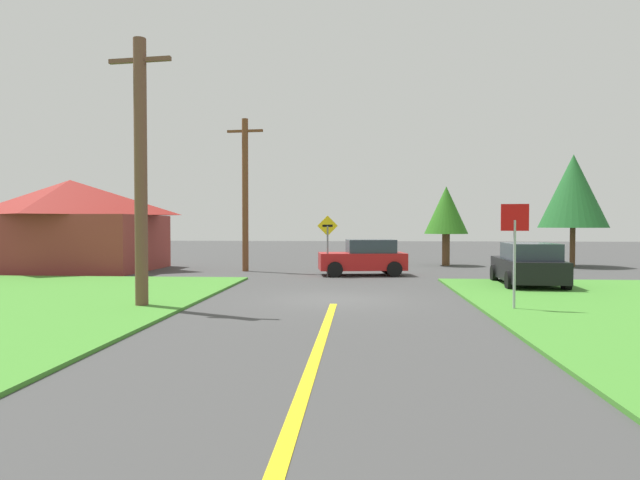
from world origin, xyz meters
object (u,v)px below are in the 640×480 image
at_px(stop_sign, 515,237).
at_px(utility_pole_near, 141,171).
at_px(car_on_crossroad, 528,265).
at_px(pine_tree_center, 573,191).
at_px(direction_sign, 328,239).
at_px(utility_pole_mid, 245,193).
at_px(barn, 71,225).
at_px(oak_tree_left, 446,211).
at_px(car_approaching_junction, 364,258).

height_order(stop_sign, utility_pole_near, utility_pole_near).
relative_size(car_on_crossroad, pine_tree_center, 0.70).
xyz_separation_m(direction_sign, pine_tree_center, (13.04, 6.91, 2.45)).
distance_m(utility_pole_near, pine_tree_center, 23.96).
distance_m(car_on_crossroad, utility_pole_mid, 13.57).
distance_m(direction_sign, barn, 13.36).
bearing_deg(oak_tree_left, car_approaching_junction, -126.28).
relative_size(stop_sign, barn, 0.35).
xyz_separation_m(car_approaching_junction, oak_tree_left, (4.62, 6.29, 2.27)).
xyz_separation_m(utility_pole_near, oak_tree_left, (10.79, 16.50, -0.69)).
distance_m(utility_pole_near, oak_tree_left, 19.73).
bearing_deg(direction_sign, oak_tree_left, 48.96).
xyz_separation_m(utility_pole_near, utility_pole_mid, (0.35, 11.95, 0.09)).
bearing_deg(car_approaching_junction, car_on_crossroad, 136.88).
bearing_deg(car_on_crossroad, oak_tree_left, 10.82).
relative_size(utility_pole_near, utility_pole_mid, 0.98).
height_order(car_approaching_junction, oak_tree_left, oak_tree_left).
relative_size(car_on_crossroad, oak_tree_left, 0.97).
height_order(car_approaching_junction, utility_pole_near, utility_pole_near).
height_order(stop_sign, car_on_crossroad, stop_sign).
bearing_deg(utility_pole_near, oak_tree_left, 56.81).
height_order(utility_pole_near, oak_tree_left, utility_pole_near).
bearing_deg(barn, pine_tree_center, 9.50).
bearing_deg(utility_pole_mid, barn, -179.58).
bearing_deg(car_approaching_junction, stop_sign, 102.68).
distance_m(car_approaching_junction, pine_tree_center, 13.34).
bearing_deg(utility_pole_near, direction_sign, 63.98).
xyz_separation_m(oak_tree_left, barn, (-19.34, -4.62, -0.80)).
bearing_deg(utility_pole_near, car_on_crossroad, 26.37).
height_order(direction_sign, pine_tree_center, pine_tree_center).
bearing_deg(utility_pole_mid, car_on_crossroad, -26.51).
height_order(car_approaching_junction, direction_sign, direction_sign).
height_order(car_on_crossroad, utility_pole_mid, utility_pole_mid).
xyz_separation_m(car_approaching_junction, direction_sign, (-1.61, -0.87, 0.88)).
bearing_deg(car_on_crossroad, stop_sign, 163.46).
height_order(stop_sign, car_approaching_junction, stop_sign).
bearing_deg(barn, stop_sign, -32.29).
bearing_deg(pine_tree_center, car_approaching_junction, -152.12).
bearing_deg(pine_tree_center, barn, -170.50).
bearing_deg(oak_tree_left, direction_sign, -131.04).
relative_size(direction_sign, oak_tree_left, 0.61).
xyz_separation_m(utility_pole_near, pine_tree_center, (17.60, 16.25, 0.36)).
distance_m(stop_sign, barn, 22.00).
bearing_deg(pine_tree_center, utility_pole_mid, -165.98).
bearing_deg(pine_tree_center, utility_pole_near, -137.27).
distance_m(stop_sign, car_on_crossroad, 6.40).
distance_m(utility_pole_near, direction_sign, 10.60).
bearing_deg(utility_pole_mid, car_approaching_junction, -16.58).
xyz_separation_m(utility_pole_mid, pine_tree_center, (17.25, 4.31, 0.27)).
height_order(car_on_crossroad, car_approaching_junction, same).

